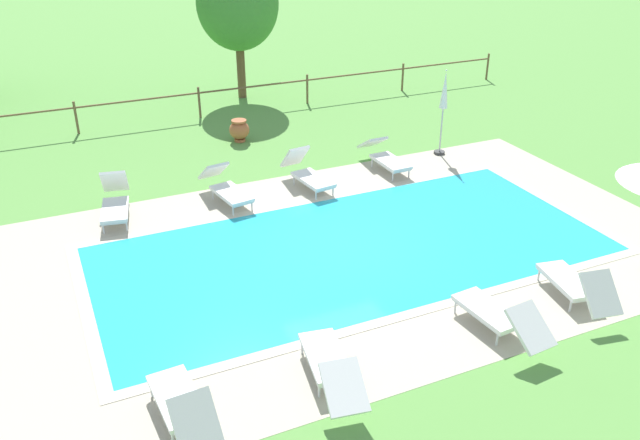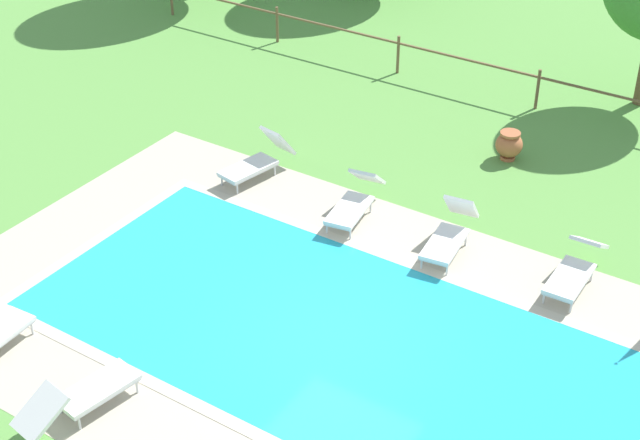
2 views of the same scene
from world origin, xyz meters
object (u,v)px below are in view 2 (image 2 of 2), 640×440
at_px(sun_lounger_south_far, 257,160).
at_px(sun_lounger_north_near_steps, 81,395).
at_px(sun_lounger_north_mid, 355,201).
at_px(sun_lounger_south_near_corner, 450,233).
at_px(terracotta_urn_near_fence, 509,145).
at_px(sun_lounger_north_far, 575,268).

bearing_deg(sun_lounger_south_far, sun_lounger_north_near_steps, -74.08).
height_order(sun_lounger_north_mid, sun_lounger_south_near_corner, sun_lounger_south_near_corner).
height_order(sun_lounger_north_near_steps, terracotta_urn_near_fence, sun_lounger_north_near_steps).
height_order(sun_lounger_north_near_steps, sun_lounger_south_far, sun_lounger_south_far).
height_order(sun_lounger_north_near_steps, sun_lounger_north_mid, sun_lounger_north_mid).
relative_size(sun_lounger_north_near_steps, terracotta_urn_near_fence, 3.11).
bearing_deg(sun_lounger_north_far, sun_lounger_south_near_corner, -173.94).
bearing_deg(sun_lounger_north_mid, terracotta_urn_near_fence, 67.51).
bearing_deg(terracotta_urn_near_fence, sun_lounger_south_far, -138.88).
height_order(sun_lounger_north_mid, sun_lounger_south_far, sun_lounger_south_far).
distance_m(sun_lounger_north_mid, sun_lounger_south_near_corner, 2.19).
height_order(sun_lounger_north_near_steps, sun_lounger_south_near_corner, sun_lounger_south_near_corner).
bearing_deg(sun_lounger_north_mid, sun_lounger_south_near_corner, -1.04).
distance_m(sun_lounger_north_near_steps, terracotta_urn_near_fence, 11.42).
xyz_separation_m(sun_lounger_north_near_steps, sun_lounger_south_near_corner, (2.72, 7.17, 0.03)).
bearing_deg(sun_lounger_north_near_steps, sun_lounger_south_far, 105.92).
distance_m(sun_lounger_south_near_corner, terracotta_urn_near_fence, 4.07).
bearing_deg(sun_lounger_north_near_steps, terracotta_urn_near_fence, 78.95).
relative_size(sun_lounger_south_near_corner, sun_lounger_south_far, 1.01).
xyz_separation_m(sun_lounger_north_mid, sun_lounger_south_near_corner, (2.19, -0.04, 0.02)).
relative_size(sun_lounger_north_near_steps, sun_lounger_south_near_corner, 1.09).
bearing_deg(terracotta_urn_near_fence, sun_lounger_north_mid, -112.49).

